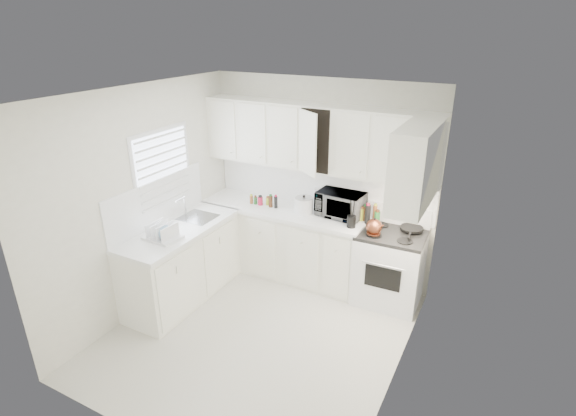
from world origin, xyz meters
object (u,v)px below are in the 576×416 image
Objects in this scene: stove at (390,258)px; rice_cooker at (304,204)px; dish_rack at (162,230)px; microwave at (341,201)px; tea_kettle at (374,226)px; utensil_crock at (352,214)px.

stove is 1.25m from rice_cooker.
dish_rack is at bearing -129.26° from rice_cooker.
stove reaches higher than dish_rack.
rice_cooker is (-0.45, -0.13, -0.07)m from microwave.
utensil_crock is at bearing -177.11° from tea_kettle.
utensil_crock reaches higher than rice_cooker.
tea_kettle is 0.30m from utensil_crock.
tea_kettle is 0.41× the size of microwave.
rice_cooker is 0.70m from utensil_crock.
utensil_crock reaches higher than dish_rack.
stove is 2.68m from dish_rack.
microwave is 0.35m from utensil_crock.
rice_cooker is at bearing 55.20° from dish_rack.
tea_kettle is at bearing 33.80° from dish_rack.
microwave is at bearing 14.15° from rice_cooker.
stove is 3.03× the size of dish_rack.
stove is at bearing 34.77° from dish_rack.
utensil_crock is at bearing -12.40° from rice_cooker.
microwave is (-0.71, 0.14, 0.55)m from stove.
utensil_crock is at bearing -167.38° from stove.
dish_rack is (-1.53, -1.53, -0.08)m from microwave.
utensil_crock is (-0.29, 0.04, 0.08)m from tea_kettle.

